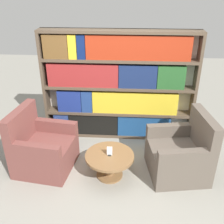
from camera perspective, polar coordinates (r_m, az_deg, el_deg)
The scene contains 6 objects.
ground_plane at distance 4.17m, azimuth 0.52°, elevation -14.10°, with size 14.00×14.00×0.00m, color gray.
bookshelf at distance 4.75m, azimuth 1.06°, elevation 5.58°, with size 2.74×0.30×2.00m.
armchair_left at distance 4.34m, azimuth -14.92°, elevation -7.82°, with size 0.95×0.94×1.00m.
armchair_right at distance 4.21m, azimuth 14.70°, elevation -8.98°, with size 0.96×0.95×1.00m.
coffee_table at distance 4.04m, azimuth -0.52°, elevation -10.59°, with size 0.74×0.74×0.39m.
table_sign at distance 3.94m, azimuth -0.53°, elevation -8.61°, with size 0.08×0.06×0.15m.
Camera 1 is at (0.18, -3.13, 2.75)m, focal length 42.00 mm.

